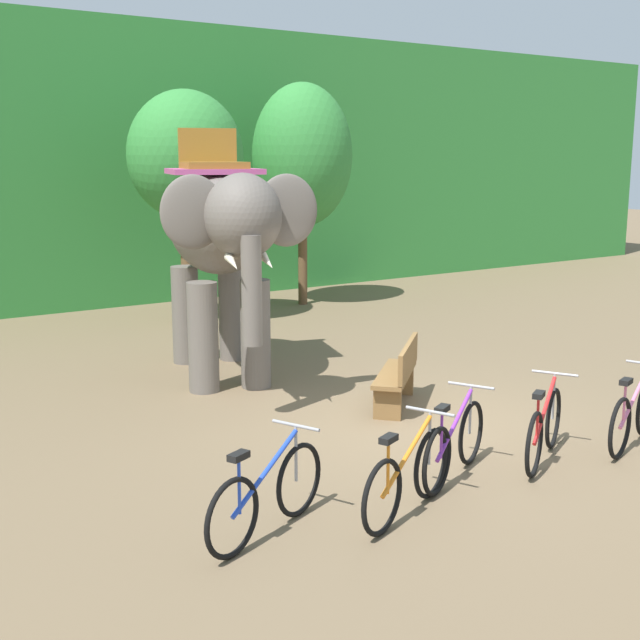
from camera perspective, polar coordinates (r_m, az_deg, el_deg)
ground_plane at (r=10.62m, az=7.03°, el=-7.26°), size 80.00×80.00×0.00m
foliage_hedge at (r=21.85m, az=-16.37°, el=10.30°), size 36.00×6.00×6.33m
tree_center_left at (r=16.84m, az=-9.28°, el=11.04°), size 2.29×2.29×4.65m
tree_far_right at (r=18.78m, az=-1.23°, el=11.26°), size 2.24×2.24×4.96m
elephant at (r=12.37m, az=-6.89°, el=5.82°), size 2.64×4.24×3.78m
bike_blue at (r=7.54m, az=-3.66°, el=-11.94°), size 1.59×0.79×0.92m
bike_orange at (r=7.97m, az=6.08°, el=-10.68°), size 1.59×0.78×0.92m
bike_purple at (r=8.89m, az=9.28°, el=-8.42°), size 1.55×0.85×0.92m
bike_red at (r=9.58m, az=15.21°, el=-7.21°), size 1.51×0.90×0.92m
bike_pink at (r=10.38m, az=20.82°, el=-6.13°), size 1.63×0.70×0.92m
wooden_bench at (r=11.24m, az=5.51°, el=-3.63°), size 1.38×1.32×0.89m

